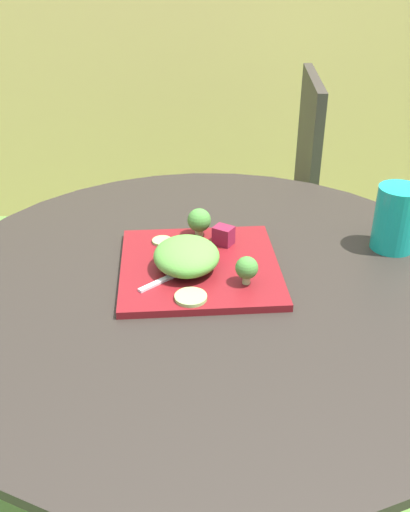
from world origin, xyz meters
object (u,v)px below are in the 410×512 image
at_px(salad_plate, 200,267).
at_px(drinking_glass, 396,222).
at_px(fork, 180,272).
at_px(patio_chair, 273,186).

bearing_deg(salad_plate, drinking_glass, 8.76).
xyz_separation_m(salad_plate, fork, (-0.04, -0.03, 0.01)).
bearing_deg(salad_plate, patio_chair, 70.86).
bearing_deg(patio_chair, fork, -110.62).
height_order(salad_plate, drinking_glass, drinking_glass).
relative_size(salad_plate, fork, 2.26).
bearing_deg(fork, salad_plate, 39.44).
xyz_separation_m(patio_chair, fork, (-0.35, -0.94, 0.24)).
xyz_separation_m(salad_plate, drinking_glass, (0.39, 0.06, 0.05)).
height_order(drinking_glass, fork, drinking_glass).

